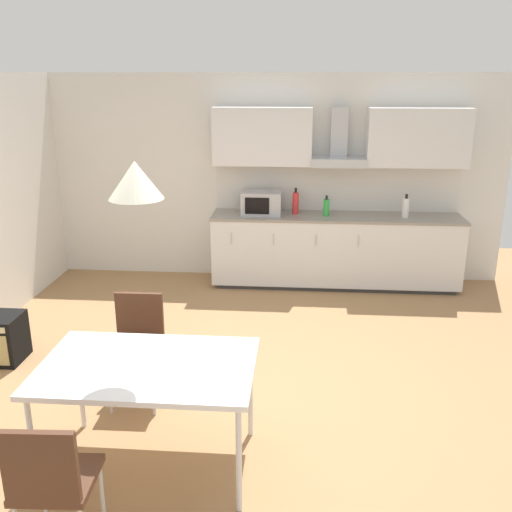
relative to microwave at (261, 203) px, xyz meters
name	(u,v)px	position (x,y,z in m)	size (l,w,h in m)	color
ground_plane	(228,393)	(-0.09, -2.65, -1.04)	(7.67, 8.84, 0.02)	#9E754C
wall_back	(257,178)	(-0.09, 0.35, 0.24)	(6.13, 0.10, 2.54)	silver
kitchen_counter	(335,250)	(0.91, 0.00, -0.58)	(3.02, 0.62, 0.89)	#333333
backsplash_tile	(336,189)	(0.91, 0.28, 0.14)	(3.00, 0.02, 0.55)	silver
upper_wall_cabinets	(339,138)	(0.91, 0.13, 0.77)	(3.00, 0.40, 0.68)	silver
microwave	(261,203)	(0.00, 0.00, 0.00)	(0.48, 0.35, 0.28)	#ADADB2
bottle_white	(406,208)	(1.72, -0.04, -0.02)	(0.08, 0.08, 0.28)	white
bottle_red	(296,203)	(0.41, 0.06, 0.00)	(0.08, 0.08, 0.32)	red
bottle_green	(326,207)	(0.79, -0.02, -0.03)	(0.07, 0.07, 0.25)	green
dining_table	(148,371)	(-0.48, -3.59, -0.32)	(1.37, 0.88, 0.75)	white
chair_far_left	(138,337)	(-0.79, -2.77, -0.49)	(0.40, 0.40, 0.87)	#4C2D1E
chair_near_left	(50,477)	(-0.78, -4.41, -0.49)	(0.42, 0.42, 0.87)	#4C2D1E
pendant_lamp	(135,180)	(-0.48, -3.59, 0.91)	(0.32, 0.32, 0.22)	silver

